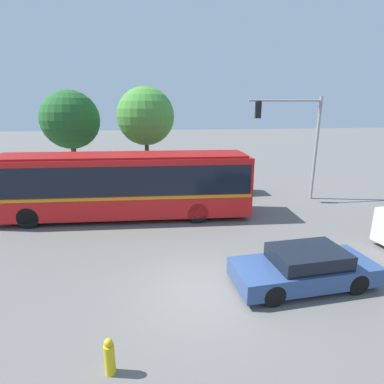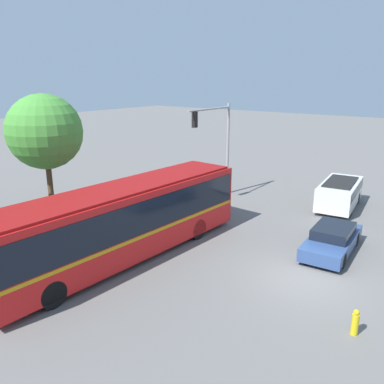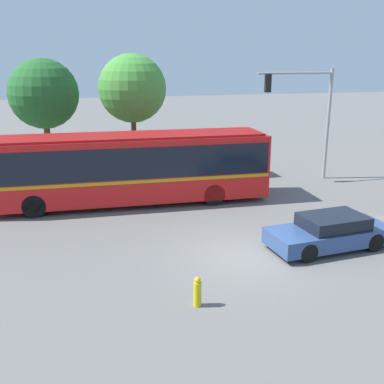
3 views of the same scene
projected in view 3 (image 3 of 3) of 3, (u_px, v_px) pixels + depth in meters
The scene contains 8 objects.
ground_plane at pixel (244, 256), 15.23m from camera, with size 140.00×140.00×0.00m, color slate.
city_bus at pixel (131, 165), 20.40m from camera, with size 12.62×3.21×3.22m.
sedan_foreground at pixel (330, 232), 15.78m from camera, with size 4.51×2.04×1.20m.
traffic_light_pole at pixel (311, 108), 23.94m from camera, with size 4.36×0.24×6.02m.
flowering_hedge at pixel (180, 166), 24.78m from camera, with size 9.22×1.52×1.55m.
street_tree_left at pixel (44, 94), 25.03m from camera, with size 3.89×3.89×6.55m.
street_tree_centre at pixel (132, 89), 26.40m from camera, with size 4.01×4.01×6.82m.
fire_hydrant at pixel (197, 292), 12.04m from camera, with size 0.22×0.22×0.86m.
Camera 3 is at (-5.48, -12.99, 6.40)m, focal length 41.90 mm.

